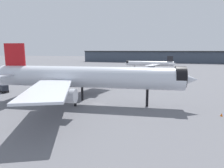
% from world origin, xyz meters
% --- Properties ---
extents(ground, '(900.00, 900.00, 0.00)m').
position_xyz_m(ground, '(0.00, 0.00, 0.00)').
color(ground, slate).
extents(airliner_near_gate, '(63.82, 58.19, 18.31)m').
position_xyz_m(airliner_near_gate, '(-3.44, -0.35, 8.07)').
color(airliner_near_gate, silver).
rests_on(airliner_near_gate, ground).
extents(airliner_far_taxiway, '(43.51, 39.78, 11.40)m').
position_xyz_m(airliner_far_taxiway, '(11.67, 111.53, 5.02)').
color(airliner_far_taxiway, white).
rests_on(airliner_far_taxiway, ground).
extents(terminal_building, '(250.86, 43.41, 24.90)m').
position_xyz_m(terminal_building, '(45.03, 216.00, 7.71)').
color(terminal_building, '#3D4756').
rests_on(terminal_building, ground).
extents(service_truck_front, '(5.87, 4.90, 3.00)m').
position_xyz_m(service_truck_front, '(-40.72, 8.15, 1.59)').
color(service_truck_front, black).
rests_on(service_truck_front, ground).
extents(traffic_cone_near_nose, '(0.60, 0.60, 0.75)m').
position_xyz_m(traffic_cone_near_nose, '(33.34, -4.18, 0.37)').
color(traffic_cone_near_nose, '#F2600C').
rests_on(traffic_cone_near_nose, ground).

